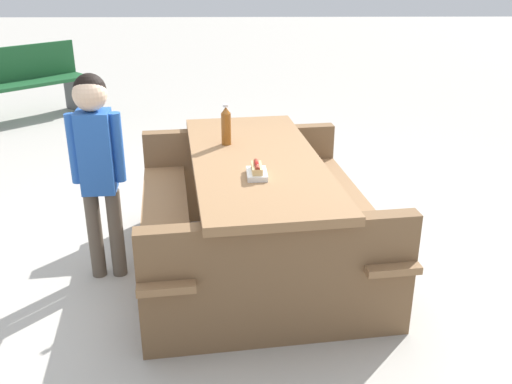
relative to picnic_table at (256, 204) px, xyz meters
name	(u,v)px	position (x,y,z in m)	size (l,w,h in m)	color
ground_plane	(256,266)	(0.00, 0.00, -0.44)	(30.00, 30.00, 0.00)	#B7B2A8
picnic_table	(256,204)	(0.00, 0.00, 0.00)	(1.97, 1.63, 0.75)	olive
soda_bottle	(226,126)	(-0.26, -0.19, 0.43)	(0.06, 0.06, 0.26)	brown
hotdog_tray	(256,171)	(0.31, 0.00, 0.34)	(0.19, 0.12, 0.08)	white
child_in_coat	(96,153)	(0.08, -0.93, 0.37)	(0.20, 0.31, 1.27)	brown
park_bench_mid	(22,81)	(-3.60, -2.74, 0.00)	(1.32, 1.37, 0.85)	#1E592D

